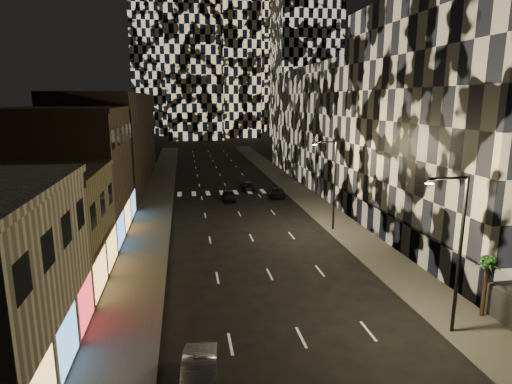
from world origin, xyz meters
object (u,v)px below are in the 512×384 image
object	(u,v)px
streetlight_far	(332,179)
palm_tree	(487,267)
car_silver_parked	(199,376)
car_dark_midlane	(229,196)
car_dark_oncoming	(248,186)
car_dark_rightlane	(277,193)
streetlight_near	(457,244)

from	to	relation	value
streetlight_far	palm_tree	bearing A→B (deg)	-80.44
car_silver_parked	car_dark_midlane	xyz separation A→B (m)	(5.30, 37.52, -0.07)
streetlight_far	car_dark_midlane	world-z (taller)	streetlight_far
palm_tree	car_silver_parked	bearing A→B (deg)	-167.29
car_dark_midlane	car_dark_oncoming	distance (m)	7.26
car_dark_rightlane	streetlight_far	bearing A→B (deg)	-74.40
streetlight_far	car_dark_oncoming	world-z (taller)	streetlight_far
car_silver_parked	car_dark_oncoming	distance (m)	44.77
car_dark_oncoming	car_dark_midlane	bearing A→B (deg)	63.06
car_dark_oncoming	car_silver_parked	bearing A→B (deg)	80.17
car_dark_midlane	car_dark_rightlane	world-z (taller)	car_dark_midlane
car_dark_oncoming	car_dark_rightlane	distance (m)	6.37
streetlight_far	car_silver_parked	bearing A→B (deg)	-122.09
streetlight_far	car_dark_midlane	bearing A→B (deg)	120.64
car_silver_parked	palm_tree	xyz separation A→B (m)	(17.30, 3.90, 2.53)
car_dark_midlane	palm_tree	world-z (taller)	palm_tree
streetlight_near	car_silver_parked	xyz separation A→B (m)	(-14.15, -2.57, -4.60)
streetlight_near	car_dark_rightlane	size ratio (longest dim) A/B	2.05
car_dark_midlane	car_dark_oncoming	size ratio (longest dim) A/B	0.90
car_dark_oncoming	car_dark_rightlane	size ratio (longest dim) A/B	1.01
car_dark_rightlane	car_dark_midlane	bearing A→B (deg)	-164.47
streetlight_far	car_dark_midlane	xyz separation A→B (m)	(-8.85, 14.95, -4.67)
streetlight_far	car_dark_oncoming	distance (m)	22.51
car_dark_midlane	palm_tree	bearing A→B (deg)	-70.11
streetlight_far	car_silver_parked	distance (m)	27.04
car_dark_rightlane	palm_tree	size ratio (longest dim) A/B	1.15
palm_tree	streetlight_near	bearing A→B (deg)	-157.04
streetlight_near	palm_tree	distance (m)	3.99
car_silver_parked	car_dark_midlane	distance (m)	37.89
streetlight_far	palm_tree	size ratio (longest dim) A/B	2.37
streetlight_near	palm_tree	bearing A→B (deg)	22.96
streetlight_near	car_silver_parked	distance (m)	15.10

